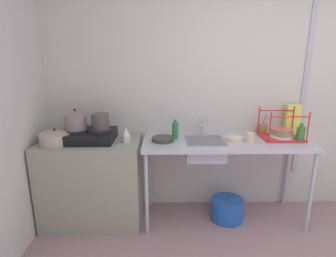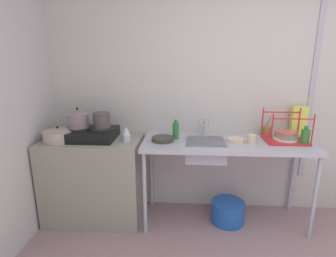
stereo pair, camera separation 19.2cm
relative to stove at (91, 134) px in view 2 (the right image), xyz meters
name	(u,v)px [view 2 (the right image)]	position (x,y,z in m)	size (l,w,h in m)	color
wall_back	(275,91)	(1.84, 0.34, 0.38)	(5.45, 0.10, 2.57)	#BBB7B2
wall_metal_strip	(314,79)	(2.18, 0.28, 0.51)	(0.05, 0.01, 2.06)	#A3A4B5
counter_concrete	(95,178)	(0.01, 0.00, -0.48)	(0.95, 0.58, 0.85)	gray
counter_sink	(226,148)	(1.32, 0.00, -0.12)	(1.60, 0.58, 0.85)	#A3A4B5
stove	(91,134)	(0.00, 0.00, 0.00)	(0.48, 0.40, 0.11)	black
pot_on_left_burner	(78,119)	(-0.12, 0.00, 0.15)	(0.20, 0.20, 0.20)	slate
pot_on_right_burner	(102,120)	(0.12, 0.00, 0.14)	(0.16, 0.16, 0.15)	#443E3D
pot_beside_stove	(58,135)	(-0.28, -0.10, 0.01)	(0.28, 0.28, 0.15)	#A59A8B
percolator	(126,134)	(0.36, -0.05, 0.01)	(0.08, 0.08, 0.14)	silver
sink_basin	(205,150)	(1.11, -0.01, -0.14)	(0.37, 0.36, 0.17)	#A3A4B5
faucet	(204,123)	(1.11, 0.17, 0.08)	(0.11, 0.07, 0.21)	#A3A4B5
frying_pan	(163,139)	(0.71, -0.02, -0.03)	(0.21, 0.21, 0.04)	#38382D
dish_rack	(285,136)	(1.88, 0.05, -0.01)	(0.38, 0.32, 0.29)	red
cup_by_rack	(252,139)	(1.54, -0.05, -0.01)	(0.08, 0.08, 0.08)	beige
small_bowl_on_drainboard	(236,140)	(1.40, -0.02, -0.04)	(0.15, 0.15, 0.04)	beige
bottle_by_sink	(176,130)	(0.83, 0.06, 0.03)	(0.06, 0.06, 0.19)	#287136
bottle_by_rack	(305,137)	(2.02, -0.05, 0.02)	(0.08, 0.08, 0.17)	#307830
cereal_box	(298,121)	(2.06, 0.24, 0.10)	(0.15, 0.07, 0.30)	#CFDA52
utensil_jar	(267,131)	(1.76, 0.23, 0.00)	(0.08, 0.08, 0.21)	olive
bucket_on_floor	(228,212)	(1.36, -0.03, -0.79)	(0.33, 0.33, 0.22)	#1F55B1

